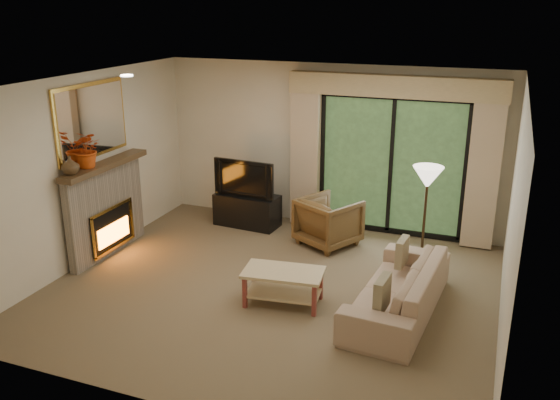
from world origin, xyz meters
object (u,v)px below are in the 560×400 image
at_px(sofa, 398,289).
at_px(armchair, 329,222).
at_px(media_console, 247,210).
at_px(coffee_table, 283,287).

bearing_deg(sofa, armchair, -136.93).
distance_m(media_console, sofa, 3.45).
xyz_separation_m(sofa, coffee_table, (-1.33, -0.28, -0.09)).
height_order(armchair, coffee_table, armchair).
height_order(media_console, coffee_table, media_console).
distance_m(media_console, armchair, 1.50).
height_order(armchair, sofa, armchair).
distance_m(sofa, coffee_table, 1.36).
distance_m(armchair, coffee_table, 1.97).
bearing_deg(media_console, sofa, -30.89).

